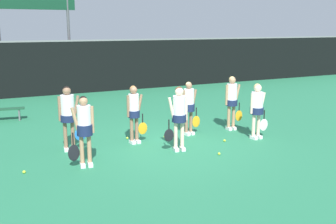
# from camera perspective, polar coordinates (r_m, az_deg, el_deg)

# --- Properties ---
(ground_plane) EXTENTS (140.00, 140.00, 0.00)m
(ground_plane) POSITION_cam_1_polar(r_m,az_deg,el_deg) (11.13, 0.32, -4.76)
(ground_plane) COLOR #26724C
(fence_windscreen) EXTENTS (60.00, 0.08, 2.63)m
(fence_windscreen) POSITION_cam_1_polar(r_m,az_deg,el_deg) (20.03, -12.31, 6.48)
(fence_windscreen) COLOR black
(fence_windscreen) RESTS_ON ground_plane
(scoreboard) EXTENTS (3.99, 0.15, 5.39)m
(scoreboard) POSITION_cam_1_polar(r_m,az_deg,el_deg) (20.63, -18.99, 14.39)
(scoreboard) COLOR #515156
(scoreboard) RESTS_ON ground_plane
(player_0) EXTENTS (0.64, 0.37, 1.70)m
(player_0) POSITION_cam_1_polar(r_m,az_deg,el_deg) (9.39, -12.07, -1.96)
(player_0) COLOR tan
(player_0) RESTS_ON ground_plane
(player_1) EXTENTS (0.66, 0.38, 1.73)m
(player_1) POSITION_cam_1_polar(r_m,az_deg,el_deg) (10.37, 1.59, -0.10)
(player_1) COLOR beige
(player_1) RESTS_ON ground_plane
(player_2) EXTENTS (0.68, 0.40, 1.65)m
(player_2) POSITION_cam_1_polar(r_m,az_deg,el_deg) (11.79, 12.80, 0.84)
(player_2) COLOR beige
(player_2) RESTS_ON ground_plane
(player_3) EXTENTS (0.69, 0.41, 1.74)m
(player_3) POSITION_cam_1_polar(r_m,az_deg,el_deg) (10.70, -14.29, -0.07)
(player_3) COLOR #8C664C
(player_3) RESTS_ON ground_plane
(player_4) EXTENTS (0.61, 0.33, 1.66)m
(player_4) POSITION_cam_1_polar(r_m,az_deg,el_deg) (11.09, -4.95, 0.32)
(player_4) COLOR #8C664C
(player_4) RESTS_ON ground_plane
(player_5) EXTENTS (0.63, 0.36, 1.64)m
(player_5) POSITION_cam_1_polar(r_m,az_deg,el_deg) (11.95, 3.06, 1.15)
(player_5) COLOR #8C664C
(player_5) RESTS_ON ground_plane
(player_6) EXTENTS (0.64, 0.37, 1.73)m
(player_6) POSITION_cam_1_polar(r_m,az_deg,el_deg) (12.69, 9.26, 1.98)
(player_6) COLOR tan
(player_6) RESTS_ON ground_plane
(tennis_ball_0) EXTENTS (0.07, 0.07, 0.07)m
(tennis_ball_0) POSITION_cam_1_polar(r_m,az_deg,el_deg) (11.52, 8.21, -4.11)
(tennis_ball_0) COLOR #CCE033
(tennis_ball_0) RESTS_ON ground_plane
(tennis_ball_1) EXTENTS (0.07, 0.07, 0.07)m
(tennis_ball_1) POSITION_cam_1_polar(r_m,az_deg,el_deg) (11.78, -0.48, -3.61)
(tennis_ball_1) COLOR #CCE033
(tennis_ball_1) RESTS_ON ground_plane
(tennis_ball_2) EXTENTS (0.07, 0.07, 0.07)m
(tennis_ball_2) POSITION_cam_1_polar(r_m,az_deg,el_deg) (10.34, 7.43, -6.02)
(tennis_ball_2) COLOR #CCE033
(tennis_ball_2) RESTS_ON ground_plane
(tennis_ball_3) EXTENTS (0.07, 0.07, 0.07)m
(tennis_ball_3) POSITION_cam_1_polar(r_m,az_deg,el_deg) (11.72, -5.93, -3.78)
(tennis_ball_3) COLOR #CCE033
(tennis_ball_3) RESTS_ON ground_plane
(tennis_ball_4) EXTENTS (0.07, 0.07, 0.07)m
(tennis_ball_4) POSITION_cam_1_polar(r_m,az_deg,el_deg) (9.60, -20.16, -8.16)
(tennis_ball_4) COLOR #CCE033
(tennis_ball_4) RESTS_ON ground_plane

